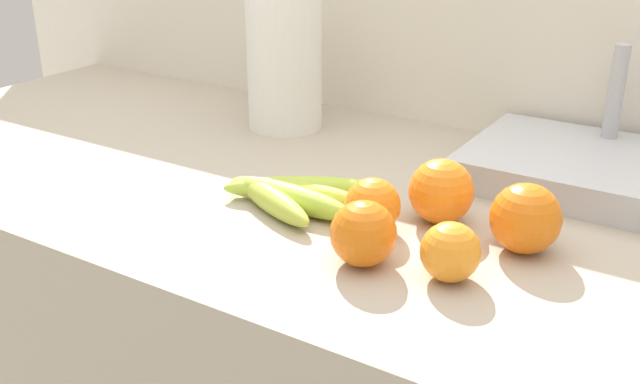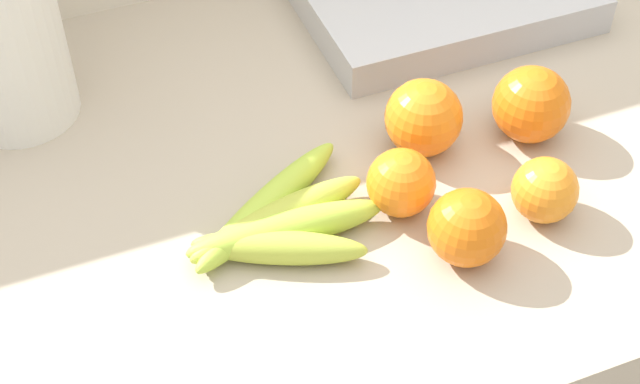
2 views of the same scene
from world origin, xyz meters
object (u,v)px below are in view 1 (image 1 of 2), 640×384
paper_towel_roll (284,51)px  sink_basin (592,168)px  banana_bunch (291,195)px  orange_back_left (441,191)px  orange_front (373,206)px  orange_center (525,218)px  orange_back_right (363,234)px  orange_right (450,252)px

paper_towel_roll → sink_basin: (0.52, 0.01, -0.11)m
banana_bunch → orange_back_left: (0.19, 0.06, 0.02)m
paper_towel_roll → orange_front: bearing=-41.1°
orange_center → orange_back_right: (-0.14, -0.13, -0.00)m
banana_bunch → orange_right: (0.26, -0.07, 0.02)m
banana_bunch → orange_back_right: size_ratio=2.71×
paper_towel_roll → banana_bunch: bearing=-54.0°
orange_front → orange_back_right: bearing=-68.5°
banana_bunch → orange_back_left: size_ratio=2.48×
orange_back_left → orange_front: (-0.06, -0.07, -0.01)m
orange_right → paper_towel_roll: (-0.46, 0.35, 0.10)m
banana_bunch → orange_back_left: orange_back_left is taller
orange_back_left → orange_right: bearing=-62.4°
orange_back_right → sink_basin: sink_basin is taller
banana_bunch → orange_center: 0.31m
orange_right → paper_towel_roll: paper_towel_roll is taller
paper_towel_roll → sink_basin: 0.54m
orange_right → sink_basin: bearing=80.2°
orange_back_right → sink_basin: (0.16, 0.38, -0.01)m
banana_bunch → orange_back_right: 0.18m
banana_bunch → orange_back_left: bearing=19.0°
banana_bunch → orange_back_left: 0.20m
orange_front → paper_towel_roll: paper_towel_roll is taller
orange_center → paper_towel_roll: bearing=154.6°
orange_front → orange_back_right: 0.09m
orange_right → orange_front: size_ratio=0.96×
orange_back_right → banana_bunch: bearing=151.1°
sink_basin → orange_back_left: bearing=-119.8°
orange_back_left → orange_front: 0.09m
sink_basin → orange_front: bearing=-122.2°
orange_back_left → sink_basin: sink_basin is taller
orange_right → sink_basin: (0.06, 0.36, -0.01)m
orange_front → sink_basin: size_ratio=0.20×
orange_front → orange_center: bearing=15.7°
banana_bunch → orange_center: bearing=7.8°
orange_front → orange_right: bearing=-25.1°
orange_front → sink_basin: bearing=57.8°
banana_bunch → orange_back_right: bearing=-28.9°
orange_right → orange_center: bearing=66.9°
orange_right → orange_front: orange_front is taller
orange_right → orange_center: size_ratio=0.80×
orange_front → paper_towel_roll: 0.45m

